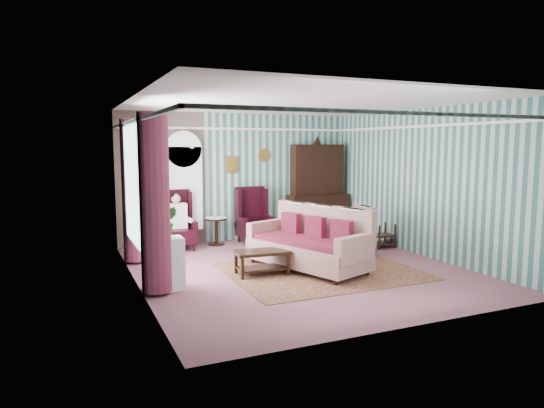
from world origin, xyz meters
name	(u,v)px	position (x,y,z in m)	size (l,w,h in m)	color
floor	(298,269)	(0.00, 0.00, 0.00)	(6.00, 6.00, 0.00)	#8C5158
room_shell	(262,156)	(-0.62, 0.18, 2.01)	(5.53, 6.02, 2.91)	#386661
bookcase	(184,195)	(-1.35, 2.84, 1.12)	(0.80, 0.28, 2.24)	white
dresser_hutch	(318,187)	(1.90, 2.72, 1.18)	(1.50, 0.56, 2.36)	black
wingback_left	(177,220)	(-1.60, 2.45, 0.62)	(0.76, 0.80, 1.25)	black
wingback_right	(255,215)	(0.15, 2.45, 0.62)	(0.76, 0.80, 1.25)	black
seated_woman	(177,222)	(-1.60, 2.45, 0.59)	(0.44, 0.40, 1.18)	white
round_side_table	(216,231)	(-0.70, 2.60, 0.30)	(0.50, 0.50, 0.60)	black
nest_table	(382,235)	(2.47, 0.90, 0.27)	(0.45, 0.38, 0.54)	black
plant_stand	(165,264)	(-2.40, -0.30, 0.40)	(0.55, 0.35, 0.80)	silver
rug	(321,271)	(0.30, -0.30, 0.01)	(3.20, 2.60, 0.01)	#44161B
sofa	(308,241)	(0.15, -0.07, 0.51)	(2.25, 0.96, 1.02)	beige
floral_armchair	(350,233)	(1.40, 0.49, 0.47)	(0.82, 0.78, 0.93)	beige
coffee_table	(262,263)	(-0.73, -0.09, 0.21)	(0.91, 0.49, 0.42)	black
potted_plant_a	(158,227)	(-2.50, -0.38, 0.99)	(0.34, 0.29, 0.38)	#26571B
potted_plant_b	(168,221)	(-2.31, -0.22, 1.04)	(0.26, 0.21, 0.47)	#19521C
potted_plant_c	(161,226)	(-2.44, -0.29, 0.99)	(0.21, 0.21, 0.38)	#24551A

